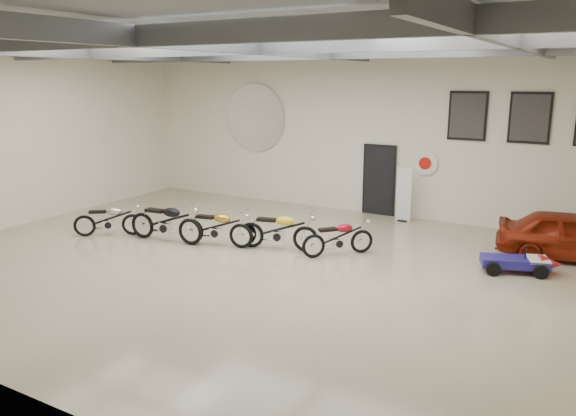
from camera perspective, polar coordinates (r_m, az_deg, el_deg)
The scene contains 18 objects.
floor at distance 12.69m, azimuth -2.71°, elevation -5.92°, with size 16.00×12.00×0.01m, color tan.
ceiling at distance 12.02m, azimuth -2.97°, elevation 17.23°, with size 16.00×12.00×0.01m, color slate.
back_wall at distance 17.43m, azimuth 7.93°, elevation 7.62°, with size 16.00×0.02×5.00m, color silver.
left_wall at distance 17.72m, azimuth -25.36°, elevation 6.58°, with size 0.02×12.00×5.00m, color silver.
ceiling_beams at distance 12.01m, azimuth -2.96°, elevation 16.04°, with size 15.80×11.80×0.32m, color slate, non-canonical shape.
door at distance 17.40m, azimuth 9.25°, elevation 2.74°, with size 0.92×0.08×2.10m, color black.
logo_plaque at distance 19.21m, azimuth -3.37°, elevation 9.12°, with size 2.30×0.06×1.16m, color silver, non-canonical shape.
poster_left at distance 16.46m, azimuth 17.78°, elevation 8.91°, with size 1.05×0.08×1.35m, color black, non-canonical shape.
poster_mid at distance 16.20m, azimuth 23.36°, elevation 8.40°, with size 1.05×0.08×1.35m, color black, non-canonical shape.
oil_sign at distance 16.87m, azimuth 13.79°, elevation 4.45°, with size 0.72×0.10×0.72m, color white, non-canonical shape.
banner_stand at distance 16.72m, azimuth 11.70°, elevation 1.49°, with size 0.46×0.18×1.69m, color white, non-canonical shape.
motorcycle_silver at distance 15.68m, azimuth -17.79°, elevation -1.06°, with size 1.79×0.55×0.93m, color silver, non-canonical shape.
motorcycle_black at distance 14.73m, azimuth -12.34°, elevation -1.27°, with size 2.12×0.66×1.10m, color silver, non-canonical shape.
motorcycle_gold at distance 14.17m, azimuth -7.32°, elevation -1.85°, with size 1.93×0.60×1.01m, color silver, non-canonical shape.
motorcycle_yellow at distance 13.72m, azimuth -1.01°, elevation -2.18°, with size 1.98×0.61×1.03m, color silver, non-canonical shape.
motorcycle_red at distance 13.34m, azimuth 5.11°, elevation -2.93°, with size 1.77×0.55×0.92m, color silver, non-canonical shape.
go_kart at distance 13.18m, azimuth 22.66°, elevation -4.82°, with size 1.70×0.76×0.61m, color navy, non-canonical shape.
vintage_car at distance 14.55m, azimuth 26.99°, elevation -2.53°, with size 3.33×1.34×1.14m, color maroon.
Camera 1 is at (6.47, -10.10, 4.14)m, focal length 35.00 mm.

